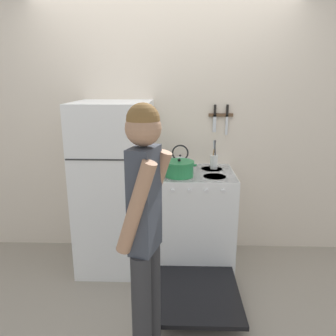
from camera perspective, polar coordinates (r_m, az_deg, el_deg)
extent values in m
plane|color=gray|center=(3.71, -0.45, -13.18)|extent=(14.00, 14.00, 0.00)
cube|color=beige|center=(3.33, -0.47, 6.78)|extent=(10.00, 0.06, 2.55)
cube|color=white|center=(3.12, -9.09, -3.21)|extent=(0.68, 0.70, 1.57)
cube|color=#2D2D2D|center=(2.69, -10.76, 1.41)|extent=(0.67, 0.01, 0.01)
cylinder|color=#B2B5BA|center=(2.78, -6.07, -7.52)|extent=(0.02, 0.02, 0.50)
cube|color=white|center=(3.22, 4.73, -8.68)|extent=(0.71, 0.64, 0.92)
cube|color=black|center=(3.06, 4.91, -0.93)|extent=(0.69, 0.63, 0.02)
cube|color=black|center=(2.96, 5.01, -11.16)|extent=(0.61, 0.05, 0.70)
cylinder|color=black|center=(2.93, 1.94, -1.47)|extent=(0.20, 0.20, 0.01)
cylinder|color=black|center=(2.95, 8.13, -1.51)|extent=(0.20, 0.20, 0.01)
cylinder|color=black|center=(3.18, 1.92, -0.14)|extent=(0.20, 0.20, 0.01)
cylinder|color=black|center=(3.20, 7.64, -0.19)|extent=(0.20, 0.20, 0.01)
cylinder|color=silver|center=(2.76, 0.83, -4.01)|extent=(0.04, 0.02, 0.04)
cylinder|color=silver|center=(2.76, 3.78, -4.03)|extent=(0.04, 0.02, 0.04)
cylinder|color=silver|center=(2.77, 6.71, -4.04)|extent=(0.04, 0.02, 0.04)
cylinder|color=silver|center=(2.79, 9.61, -4.04)|extent=(0.04, 0.02, 0.04)
cube|color=black|center=(2.79, 5.32, -21.00)|extent=(0.65, 0.74, 0.04)
cube|color=#99999E|center=(3.16, 4.78, -10.02)|extent=(0.57, 0.35, 0.01)
cylinder|color=#237A42|center=(2.92, 1.95, -0.29)|extent=(0.26, 0.26, 0.12)
cylinder|color=#237A42|center=(2.90, 1.96, 1.01)|extent=(0.27, 0.27, 0.02)
sphere|color=black|center=(2.89, 1.96, 1.41)|extent=(0.03, 0.03, 0.03)
cylinder|color=#237A42|center=(2.91, -0.79, 0.52)|extent=(0.03, 0.02, 0.02)
cylinder|color=#237A42|center=(2.91, 4.70, 0.47)|extent=(0.03, 0.02, 0.02)
cylinder|color=silver|center=(3.17, 2.12, 0.74)|extent=(0.21, 0.21, 0.10)
cone|color=silver|center=(3.15, 2.14, 1.80)|extent=(0.20, 0.20, 0.02)
sphere|color=black|center=(3.15, 2.14, 2.20)|extent=(0.02, 0.02, 0.02)
cone|color=silver|center=(3.17, 3.92, 0.89)|extent=(0.11, 0.03, 0.09)
torus|color=black|center=(3.14, 2.14, 2.64)|extent=(0.16, 0.01, 0.16)
cylinder|color=silver|center=(3.19, 7.99, 1.05)|extent=(0.07, 0.07, 0.13)
cylinder|color=#9E7547|center=(3.17, 7.84, 1.78)|extent=(0.02, 0.02, 0.17)
cylinder|color=#232326|center=(3.17, 8.05, 2.56)|extent=(0.03, 0.02, 0.25)
cylinder|color=#B2B5BA|center=(3.17, 8.04, 2.51)|extent=(0.02, 0.04, 0.25)
cylinder|color=#4C4C51|center=(3.16, 8.24, 2.55)|extent=(0.03, 0.02, 0.25)
cylinder|color=#2D2D30|center=(2.13, -4.58, -24.39)|extent=(0.12, 0.12, 0.81)
cylinder|color=#2D2D30|center=(2.25, -2.92, -21.96)|extent=(0.12, 0.12, 0.81)
cube|color=#383D47|center=(1.84, -4.09, -5.63)|extent=(0.19, 0.25, 0.60)
cylinder|color=#A87A5B|center=(1.73, -5.64, -7.01)|extent=(0.26, 0.15, 0.54)
cylinder|color=#A87A5B|center=(1.95, -2.72, -4.39)|extent=(0.26, 0.15, 0.54)
sphere|color=#A87A5B|center=(1.74, -4.34, 6.95)|extent=(0.19, 0.19, 0.19)
sphere|color=brown|center=(1.73, -4.37, 8.39)|extent=(0.18, 0.18, 0.18)
cube|color=brown|center=(3.29, 9.18, 9.10)|extent=(0.24, 0.02, 0.03)
cube|color=silver|center=(3.29, 8.09, 7.65)|extent=(0.03, 0.00, 0.17)
cube|color=black|center=(3.27, 8.19, 9.99)|extent=(0.02, 0.02, 0.10)
cube|color=silver|center=(3.30, 10.17, 7.36)|extent=(0.02, 0.00, 0.20)
cube|color=black|center=(3.29, 10.30, 9.93)|extent=(0.02, 0.02, 0.10)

